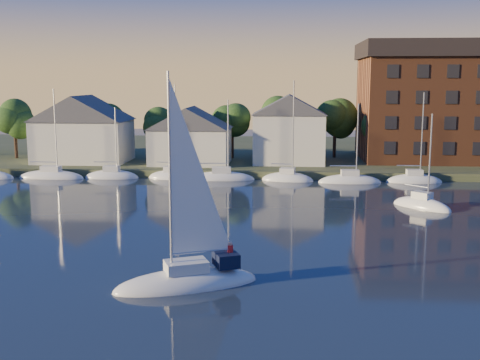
# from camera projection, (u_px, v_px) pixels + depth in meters

# --- Properties ---
(ground) EXTENTS (260.00, 260.00, 0.00)m
(ground) POSITION_uv_depth(u_px,v_px,m) (127.00, 342.00, 29.76)
(ground) COLOR black
(ground) RESTS_ON ground
(shoreline_land) EXTENTS (160.00, 50.00, 2.00)m
(shoreline_land) POSITION_uv_depth(u_px,v_px,m) (242.00, 155.00, 103.51)
(shoreline_land) COLOR #364226
(shoreline_land) RESTS_ON ground
(wooden_dock) EXTENTS (120.00, 3.00, 1.00)m
(wooden_dock) POSITION_uv_depth(u_px,v_px,m) (229.00, 176.00, 80.89)
(wooden_dock) COLOR brown
(wooden_dock) RESTS_ON ground
(clubhouse_west) EXTENTS (13.65, 9.45, 9.64)m
(clubhouse_west) POSITION_uv_depth(u_px,v_px,m) (83.00, 128.00, 87.53)
(clubhouse_west) COLOR silver
(clubhouse_west) RESTS_ON shoreline_land
(clubhouse_centre) EXTENTS (11.55, 8.40, 8.08)m
(clubhouse_centre) POSITION_uv_depth(u_px,v_px,m) (190.00, 135.00, 85.43)
(clubhouse_centre) COLOR silver
(clubhouse_centre) RESTS_ON shoreline_land
(clubhouse_east) EXTENTS (10.50, 8.40, 9.80)m
(clubhouse_east) POSITION_uv_depth(u_px,v_px,m) (289.00, 128.00, 86.17)
(clubhouse_east) COLOR silver
(clubhouse_east) RESTS_ON shoreline_land
(condo_block) EXTENTS (31.00, 17.00, 17.40)m
(condo_block) POSITION_uv_depth(u_px,v_px,m) (464.00, 101.00, 89.37)
(condo_block) COLOR brown
(condo_block) RESTS_ON shoreline_land
(tree_line) EXTENTS (93.40, 5.40, 8.90)m
(tree_line) POSITION_uv_depth(u_px,v_px,m) (249.00, 118.00, 90.37)
(tree_line) COLOR #362318
(tree_line) RESTS_ON shoreline_land
(moored_fleet) EXTENTS (71.50, 2.40, 12.05)m
(moored_fleet) POSITION_uv_depth(u_px,v_px,m) (166.00, 179.00, 78.55)
(moored_fleet) COLOR silver
(moored_fleet) RESTS_ON ground
(hero_sailboat) EXTENTS (9.75, 6.43, 14.47)m
(hero_sailboat) POSITION_uv_depth(u_px,v_px,m) (189.00, 277.00, 37.83)
(hero_sailboat) COLOR silver
(hero_sailboat) RESTS_ON ground
(drifting_sailboat_right) EXTENTS (6.25, 6.21, 10.66)m
(drifting_sailboat_right) POSITION_uv_depth(u_px,v_px,m) (422.00, 207.00, 61.05)
(drifting_sailboat_right) COLOR silver
(drifting_sailboat_right) RESTS_ON ground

